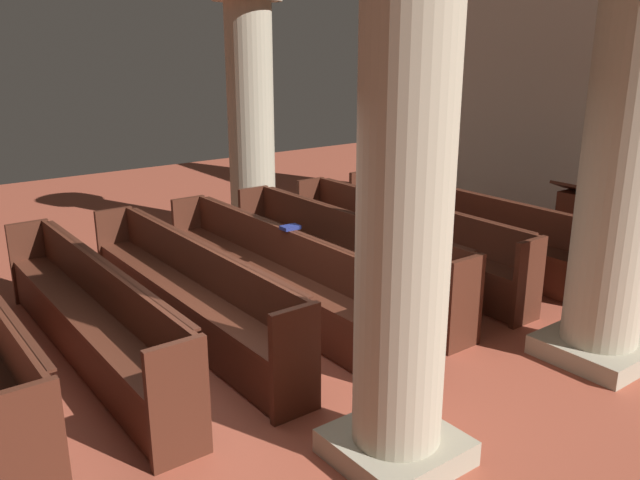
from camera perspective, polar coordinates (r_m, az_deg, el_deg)
ground_plane at (r=5.92m, az=-7.65°, el=-11.14°), size 19.20×19.20×0.00m
back_wall at (r=9.75m, az=25.34°, el=12.32°), size 10.00×0.16×4.50m
pew_row_0 at (r=8.70m, az=11.66°, el=1.42°), size 3.76×0.47×0.90m
pew_row_1 at (r=8.03m, az=7.13°, el=0.34°), size 3.76×0.46×0.90m
pew_row_2 at (r=7.42m, az=1.82°, el=-0.93°), size 3.76×0.46×0.90m
pew_row_3 at (r=6.89m, az=-4.37°, el=-2.40°), size 3.76×0.47×0.90m
pew_row_4 at (r=6.46m, az=-11.51°, el=-4.06°), size 3.76×0.46×0.90m
pew_row_5 at (r=6.15m, az=-19.56°, el=-5.84°), size 3.76×0.46×0.90m
pillar_aisle_side at (r=6.04m, az=24.97°, el=6.80°), size 0.96×0.96×3.60m
pillar_far_side at (r=9.55m, az=-6.10°, el=11.46°), size 0.96×0.96×3.60m
pillar_aisle_rear at (r=4.02m, az=7.44°, el=3.86°), size 0.88×0.88×3.60m
lectern at (r=8.98m, az=20.93°, el=0.86°), size 0.48×0.45×1.08m
hymn_book at (r=6.78m, az=-2.61°, el=1.11°), size 0.13×0.19×0.04m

